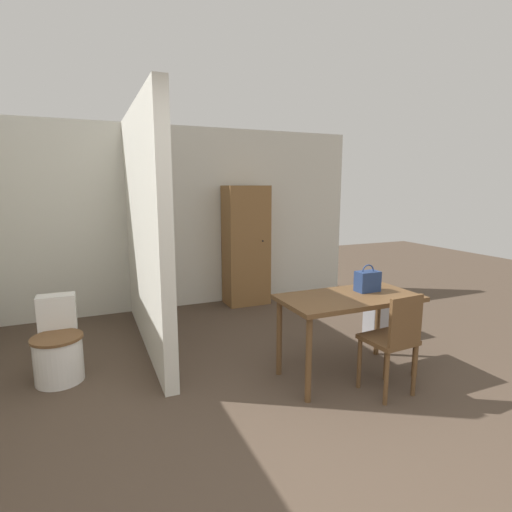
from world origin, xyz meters
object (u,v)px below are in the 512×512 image
handbag (368,281)px  space_heater (380,315)px  wooden_chair (394,339)px  toilet (58,348)px  dining_table (349,305)px  wooden_cabinet (246,246)px

handbag → space_heater: handbag is taller
wooden_chair → toilet: 2.89m
dining_table → handbag: size_ratio=4.90×
handbag → space_heater: bearing=41.3°
wooden_cabinet → space_heater: (0.94, -1.80, -0.62)m
wooden_chair → toilet: size_ratio=1.21×
space_heater → toilet: bearing=175.2°
dining_table → wooden_cabinet: bearing=89.7°
wooden_cabinet → space_heater: size_ratio=3.62×
wooden_cabinet → dining_table: bearing=-90.3°
handbag → space_heater: (0.71, 0.62, -0.61)m
handbag → wooden_cabinet: (-0.23, 2.42, 0.01)m
dining_table → handbag: (0.24, 0.06, 0.19)m
wooden_chair → space_heater: (0.82, 1.12, -0.25)m
dining_table → wooden_cabinet: wooden_cabinet is taller
wooden_chair → space_heater: size_ratio=1.84×
space_heater → wooden_chair: bearing=-126.3°
space_heater → handbag: bearing=-138.7°
space_heater → dining_table: bearing=-144.2°
dining_table → space_heater: size_ratio=2.61×
wooden_chair → toilet: wooden_chair is taller
dining_table → toilet: size_ratio=1.72×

